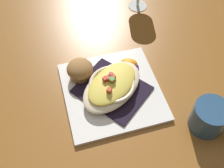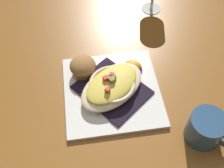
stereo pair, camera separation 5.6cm
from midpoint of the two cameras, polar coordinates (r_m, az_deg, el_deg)
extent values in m
plane|color=brown|center=(0.78, 2.07, -1.87)|extent=(2.60, 2.60, 0.00)
cube|color=white|center=(0.77, 2.08, -1.64)|extent=(0.29, 0.29, 0.01)
cube|color=black|center=(0.77, 2.10, -1.29)|extent=(0.24, 0.24, 0.01)
ellipsoid|color=beige|center=(0.75, 2.14, -0.56)|extent=(0.23, 0.23, 0.03)
torus|color=beige|center=(0.74, 2.16, -0.11)|extent=(0.18, 0.18, 0.01)
ellipsoid|color=#DEC64A|center=(0.74, 2.17, 0.01)|extent=(0.19, 0.19, 0.02)
cube|color=#B75528|center=(0.73, 2.05, 1.01)|extent=(0.01, 0.01, 0.01)
cube|color=#CC403A|center=(0.74, 2.06, 1.84)|extent=(0.01, 0.01, 0.01)
cube|color=#CA402E|center=(0.73, 0.80, 1.08)|extent=(0.02, 0.02, 0.01)
cube|color=red|center=(0.74, 2.67, 1.35)|extent=(0.01, 0.01, 0.01)
cube|color=#CD4432|center=(0.73, 1.38, 1.16)|extent=(0.02, 0.02, 0.01)
cube|color=#4F9C3E|center=(0.73, 2.24, 0.87)|extent=(0.02, 0.02, 0.01)
cube|color=#CE4429|center=(0.71, 1.32, -1.35)|extent=(0.02, 0.02, 0.01)
cylinder|color=#9F723E|center=(0.80, -3.98, 2.73)|extent=(0.06, 0.06, 0.02)
ellipsoid|color=#9A6A3A|center=(0.78, -4.07, 3.70)|extent=(0.08, 0.08, 0.05)
ellipsoid|color=#4C0F23|center=(0.77, -4.11, 4.18)|extent=(0.03, 0.03, 0.01)
ellipsoid|color=#571B68|center=(0.82, 6.90, 3.17)|extent=(0.06, 0.06, 0.01)
ellipsoid|color=orange|center=(0.81, 6.37, 3.90)|extent=(0.06, 0.04, 0.02)
cylinder|color=navy|center=(0.72, 20.99, -8.73)|extent=(0.09, 0.09, 0.08)
cylinder|color=#4C2D14|center=(0.74, 20.45, -9.57)|extent=(0.08, 0.08, 0.03)
cylinder|color=white|center=(1.04, 9.74, 15.21)|extent=(0.07, 0.07, 0.00)
cylinder|color=white|center=(1.02, 10.03, 16.76)|extent=(0.01, 0.01, 0.07)
camera|label=1|loc=(0.03, -87.83, 3.03)|focal=43.93mm
camera|label=2|loc=(0.03, 92.17, -3.03)|focal=43.93mm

